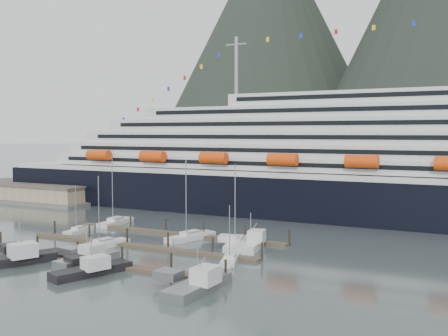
{
  "coord_description": "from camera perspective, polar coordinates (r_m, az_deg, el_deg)",
  "views": [
    {
      "loc": [
        51.39,
        -73.09,
        20.65
      ],
      "look_at": [
        3.04,
        22.0,
        13.46
      ],
      "focal_mm": 42.0,
      "sensor_mm": 36.0,
      "label": 1
    }
  ],
  "objects": [
    {
      "name": "sailboat_e",
      "position": [
        121.09,
        -11.71,
        -5.83
      ],
      "size": [
        3.6,
        10.89,
        16.07
      ],
      "rotation": [
        0.0,
        0.0,
        1.65
      ],
      "color": "silver",
      "rests_on": "ground"
    },
    {
      "name": "ground",
      "position": [
        91.7,
        -8.05,
        -9.2
      ],
      "size": [
        1600.0,
        1600.0,
        0.0
      ],
      "primitive_type": "plane",
      "color": "#465353",
      "rests_on": "ground"
    },
    {
      "name": "warehouse",
      "position": [
        169.73,
        -19.94,
        -2.6
      ],
      "size": [
        46.0,
        20.0,
        5.8
      ],
      "color": "#595956",
      "rests_on": "ground"
    },
    {
      "name": "sailboat_h",
      "position": [
        84.86,
        0.67,
        -9.96
      ],
      "size": [
        4.5,
        7.96,
        9.6
      ],
      "rotation": [
        0.0,
        0.0,
        1.89
      ],
      "color": "silver",
      "rests_on": "ground"
    },
    {
      "name": "sailboat_b",
      "position": [
        98.1,
        -12.94,
        -8.15
      ],
      "size": [
        4.91,
        10.25,
        13.42
      ],
      "rotation": [
        0.0,
        0.0,
        1.33
      ],
      "color": "silver",
      "rests_on": "ground"
    },
    {
      "name": "trawler_c",
      "position": [
        80.06,
        -14.29,
        -10.6
      ],
      "size": [
        9.69,
        12.5,
        6.16
      ],
      "rotation": [
        0.0,
        0.0,
        1.23
      ],
      "color": "black",
      "rests_on": "ground"
    },
    {
      "name": "trawler_a",
      "position": [
        90.03,
        -21.32,
        -9.07
      ],
      "size": [
        11.27,
        13.66,
        7.35
      ],
      "rotation": [
        0.0,
        0.0,
        1.14
      ],
      "color": "black",
      "rests_on": "ground"
    },
    {
      "name": "dock_mid",
      "position": [
        96.87,
        -9.42,
        -8.32
      ],
      "size": [
        48.18,
        2.28,
        3.2
      ],
      "color": "#4B3C30",
      "rests_on": "ground"
    },
    {
      "name": "sailboat_a",
      "position": [
        112.94,
        -15.56,
        -6.62
      ],
      "size": [
        3.18,
        7.99,
        10.27
      ],
      "rotation": [
        0.0,
        0.0,
        1.69
      ],
      "color": "silver",
      "rests_on": "ground"
    },
    {
      "name": "sailboat_d",
      "position": [
        96.63,
        1.33,
        -8.22
      ],
      "size": [
        5.92,
        12.11,
        15.51
      ],
      "rotation": [
        0.0,
        0.0,
        1.85
      ],
      "color": "silver",
      "rests_on": "ground"
    },
    {
      "name": "trawler_b",
      "position": [
        86.36,
        -14.73,
        -9.5
      ],
      "size": [
        8.47,
        11.09,
        6.96
      ],
      "rotation": [
        0.0,
        0.0,
        1.43
      ],
      "color": "gray",
      "rests_on": "ground"
    },
    {
      "name": "sailboat_g",
      "position": [
        102.48,
        -3.66,
        -7.52
      ],
      "size": [
        5.9,
        11.52,
        16.0
      ],
      "rotation": [
        0.0,
        0.0,
        1.28
      ],
      "color": "silver",
      "rests_on": "ground"
    },
    {
      "name": "trawler_e",
      "position": [
        94.7,
        2.84,
        -8.19
      ],
      "size": [
        8.69,
        11.32,
        7.05
      ],
      "rotation": [
        0.0,
        0.0,
        1.76
      ],
      "color": "silver",
      "rests_on": "ground"
    },
    {
      "name": "dock_far",
      "position": [
        107.39,
        -5.27,
        -7.08
      ],
      "size": [
        48.18,
        2.28,
        3.2
      ],
      "color": "#4B3C30",
      "rests_on": "ground"
    },
    {
      "name": "cruise_ship",
      "position": [
        130.09,
        17.44,
        -0.12
      ],
      "size": [
        210.0,
        30.4,
        50.3
      ],
      "color": "black",
      "rests_on": "ground"
    },
    {
      "name": "dock_near",
      "position": [
        87.02,
        -14.57,
        -9.79
      ],
      "size": [
        48.18,
        2.28,
        3.2
      ],
      "color": "#4B3C30",
      "rests_on": "ground"
    },
    {
      "name": "trawler_d",
      "position": [
        69.92,
        -2.99,
        -12.54
      ],
      "size": [
        9.07,
        12.26,
        7.23
      ],
      "rotation": [
        0.0,
        0.0,
        1.53
      ],
      "color": "gray",
      "rests_on": "ground"
    }
  ]
}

